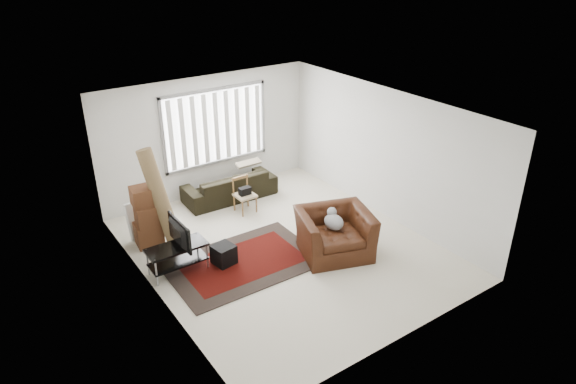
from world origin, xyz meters
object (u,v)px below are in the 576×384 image
Objects in this scene: moving_boxes at (147,219)px; armchair at (335,230)px; sofa at (229,182)px; side_chair at (244,193)px; tv_stand at (177,253)px.

moving_boxes is 0.75× the size of armchair.
armchair reaches higher than sofa.
moving_boxes is 2.39m from sofa.
side_chair is 2.43m from armchair.
sofa is 1.30× the size of armchair.
moving_boxes is (-0.07, 1.17, 0.18)m from tv_stand.
sofa reaches higher than side_chair.
armchair is at bearing 100.55° from sofa.
side_chair is at bearing 3.09° from moving_boxes.
tv_stand is 1.37× the size of side_chair.
tv_stand is 0.87× the size of moving_boxes.
side_chair is (2.18, 0.12, -0.13)m from moving_boxes.
side_chair is (-0.04, -0.74, 0.03)m from sofa.
tv_stand is at bearing -86.34° from moving_boxes.
sofa is 2.73× the size of side_chair.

